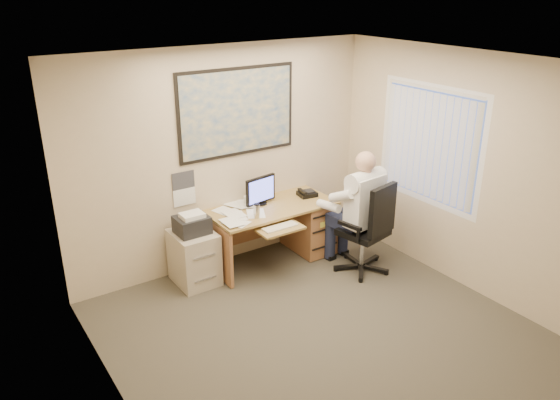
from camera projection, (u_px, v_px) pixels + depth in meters
room_shell at (344, 222)px, 4.87m from camera, size 4.00×4.50×2.70m
desk at (292, 222)px, 7.08m from camera, size 1.60×0.97×1.10m
world_map at (238, 112)px, 6.49m from camera, size 1.56×0.03×1.06m
wall_calendar at (184, 189)px, 6.41m from camera, size 0.28×0.01×0.42m
window_blinds at (429, 145)px, 6.43m from camera, size 0.06×1.40×1.30m
filing_cabinet at (194, 253)px, 6.41m from camera, size 0.47×0.56×0.90m
office_chair at (365, 246)px, 6.66m from camera, size 0.83×0.83×1.17m
person at (363, 212)px, 6.57m from camera, size 0.73×0.98×1.52m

